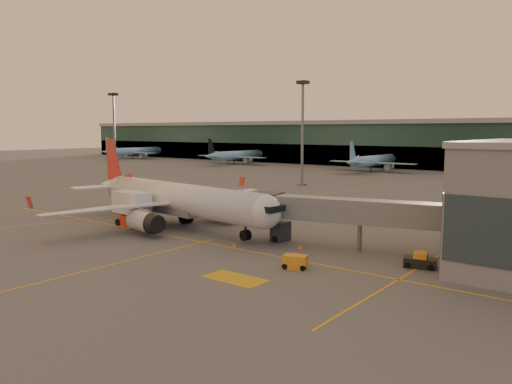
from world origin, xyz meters
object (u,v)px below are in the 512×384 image
Objects in this scene: main_airplane at (174,199)px; gpu_cart at (295,262)px; catering_truck at (132,207)px; pushback_tug at (420,261)px.

main_airplane reaches higher than gpu_cart.
catering_truck is 1.96× the size of pushback_tug.
gpu_cart is at bearing -154.38° from pushback_tug.
pushback_tug reaches higher than gpu_cart.
catering_truck is 2.49× the size of gpu_cart.
catering_truck reaches higher than pushback_tug.
catering_truck is at bearing 153.24° from gpu_cart.
main_airplane is 6.30m from catering_truck.
main_airplane is 12.04× the size of pushback_tug.
gpu_cart is at bearing -1.05° from catering_truck.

